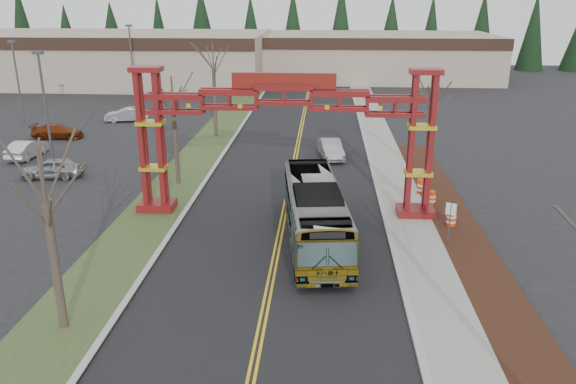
# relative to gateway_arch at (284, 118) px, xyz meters

# --- Properties ---
(road) EXTENTS (12.00, 110.00, 0.02)m
(road) POSITION_rel_gateway_arch_xyz_m (-0.00, 7.00, -5.97)
(road) COLOR black
(road) RESTS_ON ground
(lane_line_left) EXTENTS (0.12, 100.00, 0.01)m
(lane_line_left) POSITION_rel_gateway_arch_xyz_m (-0.12, 7.00, -5.96)
(lane_line_left) COLOR yellow
(lane_line_left) RESTS_ON road
(lane_line_right) EXTENTS (0.12, 100.00, 0.01)m
(lane_line_right) POSITION_rel_gateway_arch_xyz_m (0.12, 7.00, -5.96)
(lane_line_right) COLOR yellow
(lane_line_right) RESTS_ON road
(curb_right) EXTENTS (0.30, 110.00, 0.15)m
(curb_right) POSITION_rel_gateway_arch_xyz_m (6.15, 7.00, -5.91)
(curb_right) COLOR #ACADA7
(curb_right) RESTS_ON ground
(sidewalk_right) EXTENTS (2.60, 110.00, 0.14)m
(sidewalk_right) POSITION_rel_gateway_arch_xyz_m (7.60, 7.00, -5.91)
(sidewalk_right) COLOR gray
(sidewalk_right) RESTS_ON ground
(landscape_strip) EXTENTS (2.60, 50.00, 0.12)m
(landscape_strip) POSITION_rel_gateway_arch_xyz_m (10.20, -8.00, -5.92)
(landscape_strip) COLOR black
(landscape_strip) RESTS_ON ground
(grass_median) EXTENTS (4.00, 110.00, 0.08)m
(grass_median) POSITION_rel_gateway_arch_xyz_m (-8.00, 7.00, -5.94)
(grass_median) COLOR #334623
(grass_median) RESTS_ON ground
(curb_left) EXTENTS (0.30, 110.00, 0.15)m
(curb_left) POSITION_rel_gateway_arch_xyz_m (-6.15, 7.00, -5.91)
(curb_left) COLOR #ACADA7
(curb_left) RESTS_ON ground
(gateway_arch) EXTENTS (18.20, 1.60, 8.90)m
(gateway_arch) POSITION_rel_gateway_arch_xyz_m (0.00, 0.00, 0.00)
(gateway_arch) COLOR maroon
(gateway_arch) RESTS_ON ground
(retail_building_west) EXTENTS (46.00, 22.30, 7.50)m
(retail_building_west) POSITION_rel_gateway_arch_xyz_m (-30.00, 53.96, -2.22)
(retail_building_west) COLOR tan
(retail_building_west) RESTS_ON ground
(retail_building_east) EXTENTS (38.00, 20.30, 7.00)m
(retail_building_east) POSITION_rel_gateway_arch_xyz_m (10.00, 61.95, -2.47)
(retail_building_east) COLOR tan
(retail_building_east) RESTS_ON ground
(conifer_treeline) EXTENTS (116.10, 5.60, 13.00)m
(conifer_treeline) POSITION_rel_gateway_arch_xyz_m (0.25, 74.00, 0.50)
(conifer_treeline) COLOR black
(conifer_treeline) RESTS_ON ground
(transit_bus) EXTENTS (4.14, 12.14, 3.32)m
(transit_bus) POSITION_rel_gateway_arch_xyz_m (1.96, -4.00, -4.32)
(transit_bus) COLOR #9EA0A5
(transit_bus) RESTS_ON ground
(silver_sedan) EXTENTS (2.35, 4.80, 1.52)m
(silver_sedan) POSITION_rel_gateway_arch_xyz_m (2.94, 12.89, -5.22)
(silver_sedan) COLOR #A5A8AD
(silver_sedan) RESTS_ON ground
(parked_car_near_a) EXTENTS (4.58, 2.29, 1.50)m
(parked_car_near_a) POSITION_rel_gateway_arch_xyz_m (-17.66, 6.10, -5.23)
(parked_car_near_a) COLOR gray
(parked_car_near_a) RESTS_ON ground
(parked_car_near_b) EXTENTS (1.67, 4.54, 1.48)m
(parked_car_near_b) POSITION_rel_gateway_arch_xyz_m (-22.25, 11.28, -5.24)
(parked_car_near_b) COLOR silver
(parked_car_near_b) RESTS_ON ground
(parked_car_mid_a) EXTENTS (4.80, 2.24, 1.36)m
(parked_car_mid_a) POSITION_rel_gateway_arch_xyz_m (-22.82, 18.04, -5.30)
(parked_car_mid_a) COLOR maroon
(parked_car_mid_a) RESTS_ON ground
(parked_car_far_a) EXTENTS (4.71, 2.30, 1.49)m
(parked_car_far_a) POSITION_rel_gateway_arch_xyz_m (-18.81, 25.82, -5.24)
(parked_car_far_a) COLOR #B3B8BC
(parked_car_far_a) RESTS_ON ground
(bare_tree_median_near) EXTENTS (3.46, 3.46, 7.65)m
(bare_tree_median_near) POSITION_rel_gateway_arch_xyz_m (-8.00, -13.23, -0.64)
(bare_tree_median_near) COLOR #382D26
(bare_tree_median_near) RESTS_ON ground
(bare_tree_median_mid) EXTENTS (3.13, 3.13, 7.63)m
(bare_tree_median_mid) POSITION_rel_gateway_arch_xyz_m (-8.00, 5.27, -0.45)
(bare_tree_median_mid) COLOR #382D26
(bare_tree_median_mid) RESTS_ON ground
(bare_tree_median_far) EXTENTS (3.25, 3.25, 8.67)m
(bare_tree_median_far) POSITION_rel_gateway_arch_xyz_m (-8.00, 19.87, 0.49)
(bare_tree_median_far) COLOR #382D26
(bare_tree_median_far) RESTS_ON ground
(bare_tree_right_far) EXTENTS (3.12, 3.12, 7.73)m
(bare_tree_right_far) POSITION_rel_gateway_arch_xyz_m (10.00, 8.08, -0.36)
(bare_tree_right_far) COLOR #382D26
(bare_tree_right_far) RESTS_ON ground
(light_pole_near) EXTENTS (0.76, 0.38, 8.81)m
(light_pole_near) POSITION_rel_gateway_arch_xyz_m (-19.37, 9.79, -0.89)
(light_pole_near) COLOR #3F3F44
(light_pole_near) RESTS_ON ground
(light_pole_mid) EXTENTS (0.74, 0.37, 8.52)m
(light_pole_mid) POSITION_rel_gateway_arch_xyz_m (-29.41, 24.25, -1.05)
(light_pole_mid) COLOR #3F3F44
(light_pole_mid) RESTS_ON ground
(light_pole_far) EXTENTS (0.81, 0.40, 9.32)m
(light_pole_far) POSITION_rel_gateway_arch_xyz_m (-22.75, 40.42, -0.59)
(light_pole_far) COLOR #3F3F44
(light_pole_far) RESTS_ON ground
(street_sign) EXTENTS (0.52, 0.26, 2.40)m
(street_sign) POSITION_rel_gateway_arch_xyz_m (9.17, -4.06, -4.26)
(street_sign) COLOR #3F3F44
(street_sign) RESTS_ON ground
(barrel_south) EXTENTS (0.56, 0.56, 1.04)m
(barrel_south) POSITION_rel_gateway_arch_xyz_m (9.84, -1.52, -5.46)
(barrel_south) COLOR #E53B0C
(barrel_south) RESTS_ON ground
(barrel_mid) EXTENTS (0.52, 0.52, 0.96)m
(barrel_mid) POSITION_rel_gateway_arch_xyz_m (9.33, 2.07, -5.50)
(barrel_mid) COLOR #E53B0C
(barrel_mid) RESTS_ON ground
(barrel_north) EXTENTS (0.59, 0.59, 1.09)m
(barrel_north) POSITION_rel_gateway_arch_xyz_m (9.00, 4.08, -5.44)
(barrel_north) COLOR #E53B0C
(barrel_north) RESTS_ON ground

